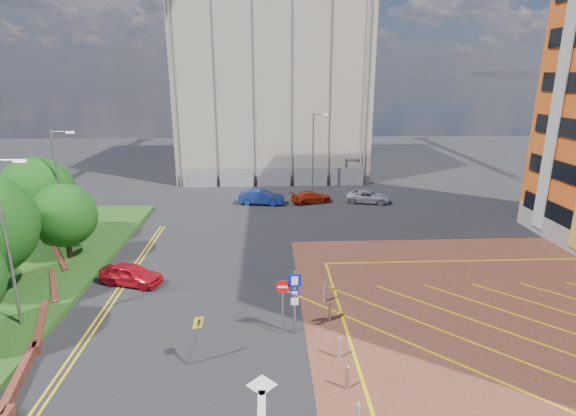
{
  "coord_description": "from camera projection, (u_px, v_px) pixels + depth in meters",
  "views": [
    {
      "loc": [
        -0.65,
        -17.52,
        11.71
      ],
      "look_at": [
        0.38,
        5.06,
        4.97
      ],
      "focal_mm": 28.0,
      "sensor_mm": 36.0,
      "label": 1
    }
  ],
  "objects": [
    {
      "name": "lamp_left_far",
      "position": [
        60.0,
        185.0,
        29.67
      ],
      "size": [
        1.53,
        0.16,
        8.0
      ],
      "color": "#9EA0A8",
      "rests_on": "grass_bed"
    },
    {
      "name": "lamp_back",
      "position": [
        314.0,
        149.0,
        45.89
      ],
      "size": [
        1.53,
        0.16,
        8.0
      ],
      "color": "#9EA0A8",
      "rests_on": "ground"
    },
    {
      "name": "car_blue_back",
      "position": [
        261.0,
        197.0,
        41.98
      ],
      "size": [
        4.35,
        2.11,
        1.37
      ],
      "primitive_type": "imported",
      "rotation": [
        0.0,
        0.0,
        1.41
      ],
      "color": "navy",
      "rests_on": "ground"
    },
    {
      "name": "car_red_back",
      "position": [
        311.0,
        197.0,
        42.49
      ],
      "size": [
        4.16,
        2.65,
        1.12
      ],
      "primitive_type": "imported",
      "rotation": [
        0.0,
        0.0,
        1.87
      ],
      "color": "#A2230D",
      "rests_on": "ground"
    },
    {
      "name": "retaining_wall",
      "position": [
        37.0,
        325.0,
        21.49
      ],
      "size": [
        6.06,
        20.33,
        0.4
      ],
      "color": "brown",
      "rests_on": "ground"
    },
    {
      "name": "construction_building",
      "position": [
        272.0,
        80.0,
        55.3
      ],
      "size": [
        21.2,
        19.2,
        22.0
      ],
      "primitive_type": "cube",
      "color": "#AFA38F",
      "rests_on": "ground"
    },
    {
      "name": "construction_fence",
      "position": [
        283.0,
        177.0,
        48.63
      ],
      "size": [
        21.6,
        0.06,
        2.0
      ],
      "primitive_type": "cube",
      "color": "gray",
      "rests_on": "ground"
    },
    {
      "name": "lamp_left_near",
      "position": [
        7.0,
        238.0,
        20.19
      ],
      "size": [
        1.53,
        0.16,
        8.0
      ],
      "color": "#9EA0A8",
      "rests_on": "grass_bed"
    },
    {
      "name": "tree_d",
      "position": [
        37.0,
        193.0,
        30.76
      ],
      "size": [
        5.0,
        5.0,
        6.08
      ],
      "color": "#3D2B1C",
      "rests_on": "grass_bed"
    },
    {
      "name": "tree_c",
      "position": [
        64.0,
        215.0,
        28.22
      ],
      "size": [
        4.0,
        4.0,
        4.9
      ],
      "color": "#3D2B1C",
      "rests_on": "grass_bed"
    },
    {
      "name": "bollard_row",
      "position": [
        342.0,
        358.0,
        18.52
      ],
      "size": [
        0.14,
        11.14,
        0.9
      ],
      "color": "#9EA0A8",
      "rests_on": "forecourt"
    },
    {
      "name": "warning_sign",
      "position": [
        196.0,
        335.0,
        18.45
      ],
      "size": [
        0.8,
        0.43,
        2.24
      ],
      "color": "#9EA0A8",
      "rests_on": "ground"
    },
    {
      "name": "car_red_left",
      "position": [
        131.0,
        274.0,
        25.93
      ],
      "size": [
        3.94,
        2.55,
        1.25
      ],
      "primitive_type": "imported",
      "rotation": [
        0.0,
        0.0,
        1.25
      ],
      "color": "red",
      "rests_on": "ground"
    },
    {
      "name": "car_silver_back",
      "position": [
        368.0,
        197.0,
        42.57
      ],
      "size": [
        4.44,
        2.75,
        1.15
      ],
      "primitive_type": "imported",
      "rotation": [
        0.0,
        0.0,
        1.35
      ],
      "color": "silver",
      "rests_on": "ground"
    },
    {
      "name": "sign_cluster",
      "position": [
        290.0,
        296.0,
        20.55
      ],
      "size": [
        1.17,
        0.12,
        3.2
      ],
      "color": "#9EA0A8",
      "rests_on": "ground"
    },
    {
      "name": "ground",
      "position": [
        285.0,
        346.0,
        20.15
      ],
      "size": [
        140.0,
        140.0,
        0.0
      ],
      "primitive_type": "plane",
      "color": "black",
      "rests_on": "ground"
    }
  ]
}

